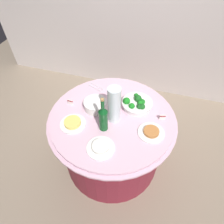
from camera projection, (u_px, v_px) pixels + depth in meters
The scene contains 12 objects.
ground_plane at pixel (112, 158), 2.29m from camera, with size 6.00×6.00×0.00m, color gray.
buffet_table at pixel (112, 140), 2.01m from camera, with size 1.16×1.16×0.74m.
broccoli_bowl at pixel (137, 104), 1.79m from camera, with size 0.28×0.28×0.11m.
plate_stack at pixel (95, 105), 1.78m from camera, with size 0.21×0.21×0.08m.
wine_bottle at pixel (103, 118), 1.56m from camera, with size 0.07×0.07×0.34m.
decorative_fruit_vase at pixel (114, 106), 1.62m from camera, with size 0.11×0.11×0.34m.
serving_tongs at pixel (96, 87), 2.01m from camera, with size 0.17×0.10×0.01m.
food_plate_rice at pixel (101, 147), 1.51m from camera, with size 0.22×0.22×0.04m.
food_plate_peanuts at pixel (151, 132), 1.61m from camera, with size 0.22×0.22×0.03m.
food_plate_noodles at pixel (73, 123), 1.67m from camera, with size 0.22×0.22×0.04m.
label_placard_front at pixel (70, 102), 1.82m from camera, with size 0.05×0.01×0.05m.
label_placard_mid at pixel (163, 117), 1.70m from camera, with size 0.05×0.02×0.05m.
Camera 1 is at (0.33, -1.12, 2.04)m, focal length 31.57 mm.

